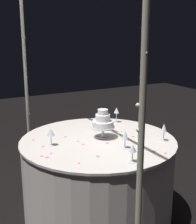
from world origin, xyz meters
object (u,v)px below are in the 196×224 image
at_px(wine_glass_4, 51,133).
at_px(cake_knife, 108,130).
at_px(wine_glass_1, 164,129).
at_px(wine_glass_2, 117,111).
at_px(decorative_arch, 61,58).
at_px(wine_glass_3, 133,149).
at_px(tiered_cake, 103,122).
at_px(wine_glass_0, 125,136).
at_px(main_table, 98,179).

bearing_deg(wine_glass_4, cake_knife, -79.85).
height_order(wine_glass_1, wine_glass_2, wine_glass_2).
bearing_deg(decorative_arch, wine_glass_3, -151.10).
height_order(tiered_cake, cake_knife, tiered_cake).
distance_m(wine_glass_4, cake_knife, 0.66).
xyz_separation_m(wine_glass_1, cake_knife, (0.49, 0.29, -0.11)).
distance_m(wine_glass_1, wine_glass_4, 1.00).
xyz_separation_m(tiered_cake, wine_glass_0, (-0.32, -0.03, -0.04)).
height_order(decorative_arch, wine_glass_0, decorative_arch).
bearing_deg(wine_glass_3, wine_glass_4, 33.43).
xyz_separation_m(main_table, wine_glass_4, (0.05, 0.43, 0.51)).
relative_size(wine_glass_0, wine_glass_2, 0.91).
relative_size(decorative_arch, wine_glass_1, 14.58).
bearing_deg(wine_glass_1, tiered_cake, 52.25).
bearing_deg(wine_glass_0, wine_glass_3, 157.55).
bearing_deg(wine_glass_3, tiered_cake, -7.53).
height_order(decorative_arch, main_table, decorative_arch).
relative_size(wine_glass_3, wine_glass_4, 0.93).
bearing_deg(tiered_cake, main_table, 104.61).
relative_size(wine_glass_0, cake_knife, 0.66).
relative_size(main_table, wine_glass_4, 9.28).
relative_size(decorative_arch, tiered_cake, 8.72).
distance_m(wine_glass_1, wine_glass_2, 0.70).
relative_size(decorative_arch, main_table, 1.66).
bearing_deg(tiered_cake, wine_glass_4, 85.74).
bearing_deg(decorative_arch, wine_glass_2, -63.90).
distance_m(tiered_cake, wine_glass_0, 0.32).
distance_m(wine_glass_3, wine_glass_4, 0.75).
bearing_deg(cake_knife, wine_glass_1, -149.56).
distance_m(decorative_arch, wine_glass_4, 0.64).
relative_size(main_table, wine_glass_3, 9.96).
height_order(decorative_arch, wine_glass_1, decorative_arch).
bearing_deg(cake_knife, wine_glass_3, 162.92).
bearing_deg(main_table, decorative_arch, 89.99).
xyz_separation_m(tiered_cake, wine_glass_4, (0.04, 0.49, -0.04)).
xyz_separation_m(decorative_arch, wine_glass_2, (0.38, -0.77, -0.62)).
distance_m(tiered_cake, wine_glass_1, 0.55).
relative_size(wine_glass_4, cake_knife, 0.67).
height_order(decorative_arch, wine_glass_4, decorative_arch).
bearing_deg(wine_glass_3, cake_knife, -17.08).
distance_m(decorative_arch, wine_glass_1, 1.09).
bearing_deg(wine_glass_2, wine_glass_0, 153.29).
xyz_separation_m(wine_glass_0, cake_knife, (0.47, -0.12, -0.10)).
bearing_deg(decorative_arch, wine_glass_1, -111.24).
bearing_deg(tiered_cake, wine_glass_2, -46.09).
bearing_deg(cake_knife, wine_glass_2, -47.06).
bearing_deg(wine_glass_1, wine_glass_4, 67.99).
xyz_separation_m(decorative_arch, tiered_cake, (0.02, -0.39, -0.59)).
bearing_deg(cake_knife, wine_glass_4, 100.15).
bearing_deg(wine_glass_1, decorative_arch, 68.76).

